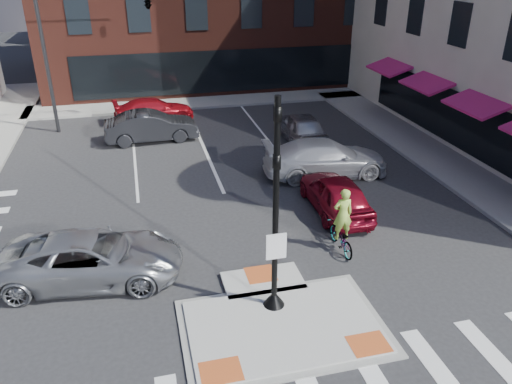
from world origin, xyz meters
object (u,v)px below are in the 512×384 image
object	(u,v)px
bg_car_dark	(151,126)
silver_suv	(92,258)
bg_car_red	(154,110)
red_sedan	(336,194)
bg_car_silver	(301,127)
white_pickup	(325,158)
cyclist	(341,230)

from	to	relation	value
bg_car_dark	silver_suv	bearing A→B (deg)	166.43
bg_car_dark	bg_car_red	xyz separation A→B (m)	(0.34, 3.45, -0.12)
red_sedan	bg_car_red	distance (m)	14.59
red_sedan	bg_car_silver	bearing A→B (deg)	-98.02
bg_car_silver	white_pickup	bearing A→B (deg)	86.18
white_pickup	bg_car_red	distance (m)	12.08
white_pickup	cyclist	xyz separation A→B (m)	(-1.77, -6.03, -0.04)
cyclist	bg_car_silver	bearing A→B (deg)	-101.72
bg_car_red	bg_car_dark	bearing A→B (deg)	168.14
cyclist	silver_suv	bearing A→B (deg)	-2.17
silver_suv	red_sedan	distance (m)	9.14
silver_suv	white_pickup	size ratio (longest dim) A/B	0.98
silver_suv	cyclist	size ratio (longest dim) A/B	2.39
bg_car_red	cyclist	size ratio (longest dim) A/B	2.04
white_pickup	bg_car_silver	size ratio (longest dim) A/B	1.22
bg_car_silver	red_sedan	bearing A→B (deg)	81.82
silver_suv	bg_car_dark	size ratio (longest dim) A/B	1.12
white_pickup	cyclist	bearing A→B (deg)	168.05
red_sedan	white_pickup	size ratio (longest dim) A/B	0.79
bg_car_silver	bg_car_red	distance (m)	9.08
red_sedan	cyclist	size ratio (longest dim) A/B	1.94
bg_car_red	cyclist	bearing A→B (deg)	-168.29
silver_suv	white_pickup	world-z (taller)	white_pickup
silver_suv	bg_car_dark	bearing A→B (deg)	-3.79
bg_car_dark	red_sedan	bearing A→B (deg)	-149.25
cyclist	bg_car_red	bearing A→B (deg)	-72.24
red_sedan	bg_car_silver	size ratio (longest dim) A/B	0.97
red_sedan	bg_car_dark	size ratio (longest dim) A/B	0.91
bg_car_silver	silver_suv	bearing A→B (deg)	46.46
silver_suv	bg_car_red	size ratio (longest dim) A/B	1.17
bg_car_dark	cyclist	world-z (taller)	cyclist
bg_car_red	red_sedan	bearing A→B (deg)	-161.83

